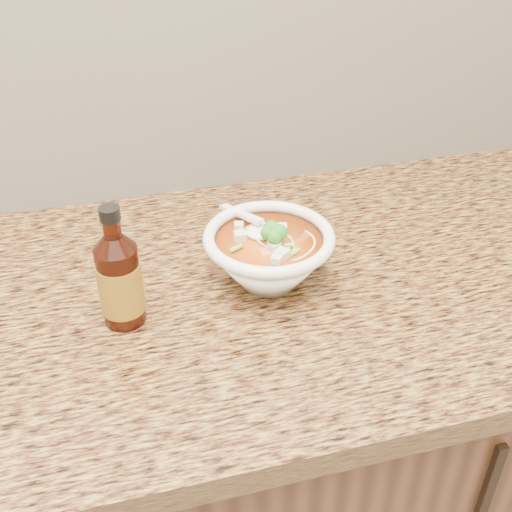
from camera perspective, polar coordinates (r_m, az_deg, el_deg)
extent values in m
cube|color=beige|center=(1.14, -17.44, 15.58)|extent=(4.00, 0.02, 0.50)
cube|color=#321D0F|center=(1.32, -11.49, -20.32)|extent=(4.00, 0.65, 0.86)
cube|color=olive|center=(0.99, -14.49, -5.20)|extent=(4.00, 0.68, 0.04)
cylinder|color=white|center=(0.99, 1.12, -2.03)|extent=(0.08, 0.08, 0.01)
torus|color=white|center=(0.95, 1.17, 1.69)|extent=(0.20, 0.20, 0.02)
torus|color=beige|center=(0.95, 0.33, 1.27)|extent=(0.08, 0.08, 0.00)
torus|color=beige|center=(0.95, 0.57, 1.06)|extent=(0.07, 0.07, 0.00)
torus|color=beige|center=(0.94, 1.46, 0.74)|extent=(0.08, 0.08, 0.00)
torus|color=beige|center=(0.95, 0.48, 0.90)|extent=(0.08, 0.08, 0.00)
torus|color=beige|center=(0.95, 2.11, 0.95)|extent=(0.09, 0.09, 0.00)
torus|color=beige|center=(0.96, 0.10, 1.38)|extent=(0.07, 0.07, 0.00)
torus|color=beige|center=(0.94, 1.07, 0.30)|extent=(0.14, 0.14, 0.00)
torus|color=beige|center=(0.95, 1.10, 0.41)|extent=(0.08, 0.08, 0.00)
torus|color=beige|center=(0.95, 0.70, 0.56)|extent=(0.13, 0.13, 0.00)
torus|color=beige|center=(0.97, 1.19, 1.05)|extent=(0.13, 0.13, 0.00)
cube|color=silver|center=(0.94, -0.80, 1.22)|extent=(0.02, 0.02, 0.02)
cube|color=silver|center=(0.97, 3.25, 2.44)|extent=(0.02, 0.02, 0.02)
cube|color=silver|center=(0.91, 0.83, 0.15)|extent=(0.02, 0.02, 0.02)
cube|color=silver|center=(0.96, 4.52, 1.89)|extent=(0.02, 0.02, 0.02)
cube|color=silver|center=(0.92, 3.61, 0.49)|extent=(0.02, 0.02, 0.01)
cube|color=silver|center=(0.92, 1.58, 0.23)|extent=(0.02, 0.02, 0.01)
cube|color=silver|center=(0.97, 4.10, 2.30)|extent=(0.02, 0.02, 0.02)
cube|color=silver|center=(0.91, -1.36, 0.23)|extent=(0.02, 0.02, 0.02)
ellipsoid|color=#196014|center=(0.93, 1.65, 2.03)|extent=(0.04, 0.04, 0.03)
cylinder|color=#68BF49|center=(0.94, -0.24, 1.22)|extent=(0.02, 0.01, 0.01)
cylinder|color=#68BF49|center=(0.96, 3.39, 2.11)|extent=(0.02, 0.02, 0.01)
cylinder|color=#68BF49|center=(0.98, -0.64, 2.99)|extent=(0.01, 0.02, 0.01)
cylinder|color=#68BF49|center=(0.90, 1.39, -0.55)|extent=(0.02, 0.02, 0.01)
cylinder|color=#68BF49|center=(0.95, 3.50, 1.66)|extent=(0.01, 0.02, 0.01)
cylinder|color=#68BF49|center=(0.99, 2.89, 3.03)|extent=(0.02, 0.01, 0.01)
cylinder|color=#68BF49|center=(0.94, -2.14, 1.34)|extent=(0.02, 0.01, 0.01)
ellipsoid|color=white|center=(0.96, 0.38, 2.18)|extent=(0.04, 0.04, 0.02)
cube|color=white|center=(0.99, -1.33, 3.77)|extent=(0.05, 0.10, 0.03)
cylinder|color=#3E1208|center=(0.90, -11.95, -2.56)|extent=(0.08, 0.08, 0.12)
cylinder|color=#3E1208|center=(0.85, -12.71, 2.46)|extent=(0.03, 0.03, 0.03)
cylinder|color=black|center=(0.84, -12.89, 3.71)|extent=(0.04, 0.04, 0.02)
cylinder|color=red|center=(0.90, -11.93, -2.68)|extent=(0.08, 0.08, 0.08)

